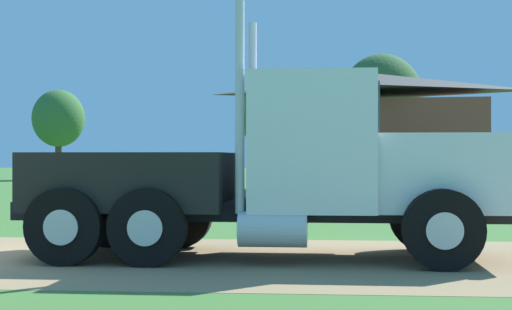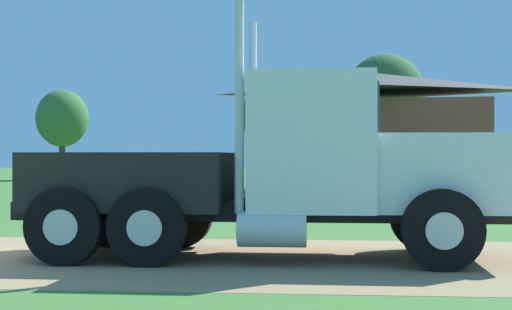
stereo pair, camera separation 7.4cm
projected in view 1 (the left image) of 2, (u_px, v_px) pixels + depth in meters
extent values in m
cube|color=black|center=(261.00, 209.00, 12.38)|extent=(7.63, 1.69, 0.28)
cube|color=white|center=(439.00, 173.00, 12.11)|extent=(2.05, 2.12, 1.19)
cube|color=silver|center=(509.00, 199.00, 12.01)|extent=(0.19, 2.29, 0.32)
cube|color=white|center=(313.00, 143.00, 12.30)|extent=(1.92, 2.41, 2.11)
cube|color=#2D3D4C|center=(375.00, 116.00, 12.21)|extent=(0.07, 1.99, 0.93)
cylinder|color=silver|center=(253.00, 114.00, 13.35)|extent=(0.14, 0.14, 3.15)
cylinder|color=silver|center=(240.00, 107.00, 11.46)|extent=(0.14, 0.14, 3.15)
cylinder|color=silver|center=(273.00, 229.00, 11.31)|extent=(1.01, 0.53, 0.52)
cube|color=black|center=(135.00, 181.00, 12.58)|extent=(3.13, 2.43, 0.91)
cylinder|color=black|center=(423.00, 217.00, 13.31)|extent=(1.16, 0.31, 1.16)
cylinder|color=silver|center=(422.00, 216.00, 13.47)|extent=(0.52, 0.05, 0.52)
cylinder|color=black|center=(443.00, 230.00, 10.93)|extent=(1.16, 0.31, 1.16)
cylinder|color=silver|center=(445.00, 231.00, 10.77)|extent=(0.52, 0.05, 0.52)
cylinder|color=black|center=(110.00, 215.00, 13.84)|extent=(1.16, 0.31, 1.16)
cylinder|color=silver|center=(113.00, 214.00, 14.00)|extent=(0.52, 0.05, 0.52)
cylinder|color=black|center=(64.00, 226.00, 11.46)|extent=(1.16, 0.31, 1.16)
cylinder|color=silver|center=(61.00, 227.00, 11.30)|extent=(0.52, 0.05, 0.52)
cylinder|color=black|center=(179.00, 215.00, 13.72)|extent=(1.16, 0.31, 1.16)
cylinder|color=silver|center=(181.00, 214.00, 13.88)|extent=(0.52, 0.05, 0.52)
cylinder|color=black|center=(147.00, 227.00, 11.34)|extent=(1.16, 0.31, 1.16)
cylinder|color=silver|center=(145.00, 228.00, 11.18)|extent=(0.52, 0.05, 0.52)
cube|color=brown|center=(370.00, 147.00, 36.07)|extent=(10.63, 6.55, 4.13)
pyramid|color=#3B3B3B|center=(370.00, 83.00, 36.07)|extent=(11.16, 6.88, 0.92)
cube|color=black|center=(332.00, 169.00, 33.48)|extent=(1.80, 0.21, 2.20)
cylinder|color=#513823|center=(58.00, 159.00, 54.56)|extent=(0.44, 0.44, 2.86)
ellipsoid|color=#366630|center=(58.00, 118.00, 54.57)|extent=(3.66, 3.66, 4.02)
cylinder|color=#513823|center=(260.00, 157.00, 54.46)|extent=(0.44, 0.44, 3.17)
ellipsoid|color=#28681E|center=(260.00, 116.00, 54.46)|extent=(3.32, 3.32, 3.65)
cylinder|color=#513823|center=(382.00, 156.00, 51.37)|extent=(0.44, 0.44, 3.28)
ellipsoid|color=#315B2F|center=(382.00, 99.00, 51.38)|extent=(5.42, 5.42, 5.97)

